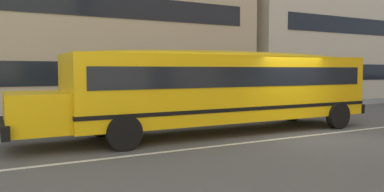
{
  "coord_description": "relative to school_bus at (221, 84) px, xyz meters",
  "views": [
    {
      "loc": [
        -8.85,
        -8.73,
        2.09
      ],
      "look_at": [
        -3.62,
        0.89,
        1.34
      ],
      "focal_mm": 35.59,
      "sensor_mm": 36.0,
      "label": 1
    }
  ],
  "objects": [
    {
      "name": "school_bus",
      "position": [
        0.0,
        0.0,
        0.0
      ],
      "size": [
        12.13,
        2.94,
        2.71
      ],
      "rotation": [
        0.0,
        0.0,
        3.13
      ],
      "color": "yellow",
      "rests_on": "ground_plane"
    },
    {
      "name": "sidewalk_far",
      "position": [
        2.04,
        5.95,
        -1.6
      ],
      "size": [
        120.0,
        3.0,
        0.01
      ],
      "primitive_type": "cube",
      "color": "gray",
      "rests_on": "ground_plane"
    },
    {
      "name": "lane_centreline",
      "position": [
        2.04,
        -1.78,
        -1.61
      ],
      "size": [
        110.0,
        0.16,
        0.01
      ],
      "primitive_type": "cube",
      "color": "silver",
      "rests_on": "ground_plane"
    },
    {
      "name": "ground_plane",
      "position": [
        2.04,
        -1.78,
        -1.61
      ],
      "size": [
        400.0,
        400.0,
        0.0
      ],
      "primitive_type": "plane",
      "color": "#54514F"
    }
  ]
}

